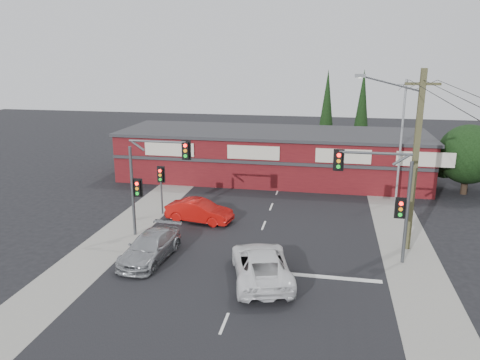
% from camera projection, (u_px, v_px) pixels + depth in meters
% --- Properties ---
extents(ground, '(120.00, 120.00, 0.00)m').
position_uv_depth(ground, '(251.00, 258.00, 25.32)').
color(ground, black).
rests_on(ground, ground).
extents(road_strip, '(14.00, 70.00, 0.01)m').
position_uv_depth(road_strip, '(264.00, 226.00, 30.06)').
color(road_strip, black).
rests_on(road_strip, ground).
extents(verge_left, '(3.00, 70.00, 0.02)m').
position_uv_depth(verge_left, '(139.00, 217.00, 31.61)').
color(verge_left, gray).
rests_on(verge_left, ground).
extents(verge_right, '(3.00, 70.00, 0.02)m').
position_uv_depth(verge_right, '(401.00, 235.00, 28.51)').
color(verge_right, gray).
rests_on(verge_right, ground).
extents(stop_line, '(6.50, 0.35, 0.01)m').
position_uv_depth(stop_line, '(315.00, 276.00, 23.26)').
color(stop_line, silver).
rests_on(stop_line, ground).
extents(white_suv, '(4.01, 6.18, 1.58)m').
position_uv_depth(white_suv, '(261.00, 264.00, 22.77)').
color(white_suv, white).
rests_on(white_suv, ground).
extents(silver_suv, '(2.42, 5.08, 1.43)m').
position_uv_depth(silver_suv, '(150.00, 247.00, 24.99)').
color(silver_suv, '#9D9FA2').
rests_on(silver_suv, ground).
extents(red_sedan, '(4.61, 2.27, 1.45)m').
position_uv_depth(red_sedan, '(199.00, 211.00, 30.67)').
color(red_sedan, '#B50F0B').
rests_on(red_sedan, ground).
extents(lane_dashes, '(0.12, 51.58, 0.01)m').
position_uv_depth(lane_dashes, '(268.00, 215.00, 31.94)').
color(lane_dashes, silver).
rests_on(lane_dashes, ground).
extents(shop_building, '(27.30, 8.40, 4.22)m').
position_uv_depth(shop_building, '(272.00, 155.00, 41.04)').
color(shop_building, '#501014').
rests_on(shop_building, ground).
extents(tree_cluster, '(5.90, 5.10, 5.50)m').
position_uv_depth(tree_cluster, '(469.00, 157.00, 36.52)').
color(tree_cluster, '#2D2116').
rests_on(tree_cluster, ground).
extents(conifer_near, '(1.80, 1.80, 9.25)m').
position_uv_depth(conifer_near, '(327.00, 108.00, 45.99)').
color(conifer_near, '#2D2116').
rests_on(conifer_near, ground).
extents(conifer_far, '(1.80, 1.80, 9.25)m').
position_uv_depth(conifer_far, '(362.00, 107.00, 47.25)').
color(conifer_far, '#2D2116').
rests_on(conifer_far, ground).
extents(traffic_mast_left, '(3.77, 0.27, 5.97)m').
position_uv_depth(traffic_mast_left, '(149.00, 173.00, 27.36)').
color(traffic_mast_left, '#47494C').
rests_on(traffic_mast_left, ground).
extents(traffic_mast_right, '(3.96, 0.27, 5.97)m').
position_uv_depth(traffic_mast_right, '(386.00, 190.00, 23.99)').
color(traffic_mast_right, '#47494C').
rests_on(traffic_mast_right, ground).
extents(pedestal_signal, '(0.55, 0.27, 3.38)m').
position_uv_depth(pedestal_signal, '(161.00, 180.00, 31.70)').
color(pedestal_signal, '#47494C').
rests_on(pedestal_signal, ground).
extents(utility_pole, '(4.38, 0.59, 10.00)m').
position_uv_depth(utility_pole, '(413.00, 156.00, 25.21)').
color(utility_pole, brown).
rests_on(utility_pole, ground).
extents(steel_pole, '(1.20, 0.16, 9.00)m').
position_uv_depth(steel_pole, '(401.00, 139.00, 33.82)').
color(steel_pole, gray).
rests_on(steel_pole, ground).
extents(power_lines, '(2.01, 29.00, 1.22)m').
position_uv_depth(power_lines, '(446.00, 96.00, 19.07)').
color(power_lines, black).
rests_on(power_lines, ground).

